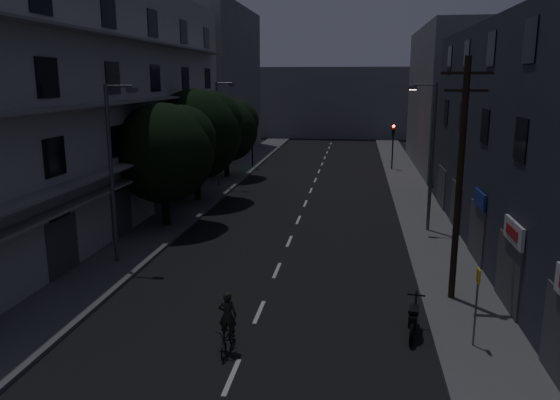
% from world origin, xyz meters
% --- Properties ---
extents(ground, '(160.00, 160.00, 0.00)m').
position_xyz_m(ground, '(0.00, 25.00, 0.00)').
color(ground, black).
rests_on(ground, ground).
extents(sidewalk_left, '(3.00, 90.00, 0.15)m').
position_xyz_m(sidewalk_left, '(-7.50, 25.00, 0.07)').
color(sidewalk_left, '#565659').
rests_on(sidewalk_left, ground).
extents(sidewalk_right, '(3.00, 90.00, 0.15)m').
position_xyz_m(sidewalk_right, '(7.50, 25.00, 0.07)').
color(sidewalk_right, '#565659').
rests_on(sidewalk_right, ground).
extents(lane_markings, '(0.15, 60.50, 0.01)m').
position_xyz_m(lane_markings, '(0.00, 31.25, 0.01)').
color(lane_markings, beige).
rests_on(lane_markings, ground).
extents(building_left, '(7.00, 36.00, 14.00)m').
position_xyz_m(building_left, '(-11.98, 18.00, 6.99)').
color(building_left, '#B0B1AB').
rests_on(building_left, ground).
extents(building_right, '(6.19, 28.00, 11.00)m').
position_xyz_m(building_right, '(11.99, 14.00, 5.50)').
color(building_right, '#2A2F39').
rests_on(building_right, ground).
extents(building_far_left, '(6.00, 20.00, 16.00)m').
position_xyz_m(building_far_left, '(-12.00, 48.00, 8.00)').
color(building_far_left, slate).
rests_on(building_far_left, ground).
extents(building_far_right, '(6.00, 20.00, 13.00)m').
position_xyz_m(building_far_right, '(12.00, 42.00, 6.50)').
color(building_far_right, slate).
rests_on(building_far_right, ground).
extents(building_far_end, '(24.00, 8.00, 10.00)m').
position_xyz_m(building_far_end, '(0.00, 70.00, 5.00)').
color(building_far_end, slate).
rests_on(building_far_end, ground).
extents(tree_near, '(5.63, 5.63, 6.94)m').
position_xyz_m(tree_near, '(-7.30, 17.42, 4.49)').
color(tree_near, black).
rests_on(tree_near, sidewalk_left).
extents(tree_mid, '(6.17, 6.17, 7.59)m').
position_xyz_m(tree_mid, '(-7.40, 24.16, 4.89)').
color(tree_mid, black).
rests_on(tree_mid, sidewalk_left).
extents(tree_far, '(5.39, 5.39, 6.66)m').
position_xyz_m(tree_far, '(-7.60, 33.61, 4.32)').
color(tree_far, black).
rests_on(tree_far, sidewalk_left).
extents(traffic_signal_far_right, '(0.28, 0.37, 4.10)m').
position_xyz_m(traffic_signal_far_right, '(6.69, 39.39, 3.10)').
color(traffic_signal_far_right, black).
rests_on(traffic_signal_far_right, sidewalk_right).
extents(traffic_signal_far_left, '(0.28, 0.37, 4.10)m').
position_xyz_m(traffic_signal_far_left, '(-6.47, 39.02, 3.10)').
color(traffic_signal_far_left, black).
rests_on(traffic_signal_far_left, sidewalk_left).
extents(street_lamp_left_near, '(1.51, 0.25, 8.00)m').
position_xyz_m(street_lamp_left_near, '(-7.32, 10.86, 4.60)').
color(street_lamp_left_near, '#585A60').
rests_on(street_lamp_left_near, sidewalk_left).
extents(street_lamp_right, '(1.51, 0.25, 8.00)m').
position_xyz_m(street_lamp_right, '(7.30, 18.28, 4.60)').
color(street_lamp_right, '#505457').
rests_on(street_lamp_right, sidewalk_right).
extents(street_lamp_left_far, '(1.51, 0.25, 8.00)m').
position_xyz_m(street_lamp_left_far, '(-7.19, 29.39, 4.60)').
color(street_lamp_left_far, '#57595F').
rests_on(street_lamp_left_far, sidewalk_left).
extents(utility_pole, '(1.80, 0.24, 9.00)m').
position_xyz_m(utility_pole, '(7.13, 8.55, 4.87)').
color(utility_pole, black).
rests_on(utility_pole, sidewalk_right).
extents(bus_stop_sign, '(0.06, 0.35, 2.52)m').
position_xyz_m(bus_stop_sign, '(7.17, 4.65, 1.89)').
color(bus_stop_sign, '#595B60').
rests_on(bus_stop_sign, sidewalk_right).
extents(motorcycle, '(0.66, 2.07, 1.34)m').
position_xyz_m(motorcycle, '(5.40, 5.40, 0.53)').
color(motorcycle, black).
rests_on(motorcycle, ground).
extents(cyclist, '(0.58, 1.57, 1.98)m').
position_xyz_m(cyclist, '(-0.44, 3.47, 0.67)').
color(cyclist, black).
rests_on(cyclist, ground).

